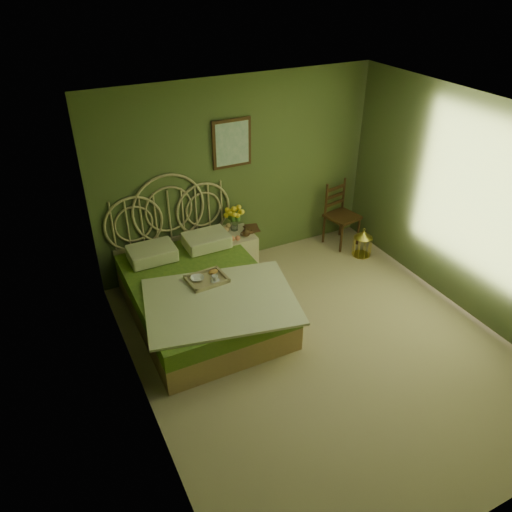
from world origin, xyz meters
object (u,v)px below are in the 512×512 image
bed (200,293)px  chair (340,210)px  birdcage (362,243)px  nightstand (235,246)px

bed → chair: (2.56, 0.77, 0.22)m
birdcage → bed: bearing=-174.4°
nightstand → birdcage: (1.82, -0.53, -0.15)m
birdcage → nightstand: bearing=163.8°
nightstand → birdcage: bearing=-16.2°
nightstand → birdcage: nightstand is taller
bed → birdcage: bearing=5.6°
nightstand → birdcage: 1.90m
nightstand → chair: 1.75m
bed → nightstand: (0.82, 0.79, 0.03)m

